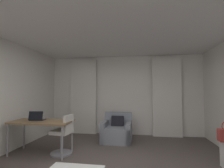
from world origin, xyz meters
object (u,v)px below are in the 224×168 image
desk (42,124)px  laptop (37,118)px  desk_chair (63,137)px  armchair (117,131)px

desk → laptop: (-0.14, 0.04, 0.11)m
desk → desk_chair: bearing=5.1°
desk → laptop: size_ratio=3.86×
armchair → desk_chair: (-1.08, -1.19, 0.12)m
desk_chair → desk: bearing=-174.9°
desk_chair → laptop: (-0.65, -0.01, 0.39)m
armchair → laptop: laptop is taller
desk_chair → laptop: bearing=-179.4°
laptop → armchair: bearing=34.7°
desk → laptop: 0.18m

